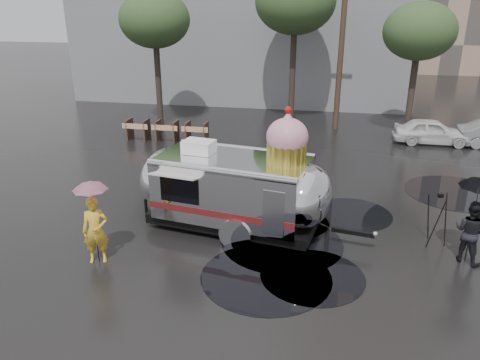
% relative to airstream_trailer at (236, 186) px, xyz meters
% --- Properties ---
extents(ground, '(120.00, 120.00, 0.00)m').
position_rel_airstream_trailer_xyz_m(ground, '(0.36, -1.45, -1.38)').
color(ground, black).
rests_on(ground, ground).
extents(puddles, '(9.26, 10.09, 0.01)m').
position_rel_airstream_trailer_xyz_m(puddles, '(3.12, 0.31, -1.37)').
color(puddles, black).
rests_on(puddles, ground).
extents(utility_pole, '(1.60, 0.28, 9.00)m').
position_rel_airstream_trailer_xyz_m(utility_pole, '(2.86, 12.55, 3.24)').
color(utility_pole, '#473323').
rests_on(utility_pole, ground).
extents(tree_left, '(3.64, 3.64, 6.95)m').
position_rel_airstream_trailer_xyz_m(tree_left, '(-6.64, 11.55, 4.11)').
color(tree_left, '#382D26').
rests_on(tree_left, ground).
extents(tree_mid, '(4.20, 4.20, 8.03)m').
position_rel_airstream_trailer_xyz_m(tree_mid, '(0.36, 13.55, 4.96)').
color(tree_mid, '#382D26').
rests_on(tree_mid, ground).
extents(tree_right, '(3.36, 3.36, 6.42)m').
position_rel_airstream_trailer_xyz_m(tree_right, '(6.36, 11.55, 3.68)').
color(tree_right, '#382D26').
rests_on(tree_right, ground).
extents(barricade_row, '(4.30, 0.80, 1.00)m').
position_rel_airstream_trailer_xyz_m(barricade_row, '(-5.19, 8.51, -0.85)').
color(barricade_row, '#473323').
rests_on(barricade_row, ground).
extents(airstream_trailer, '(7.22, 3.17, 3.93)m').
position_rel_airstream_trailer_xyz_m(airstream_trailer, '(0.00, 0.00, 0.00)').
color(airstream_trailer, silver).
rests_on(airstream_trailer, ground).
extents(person_left, '(0.76, 0.64, 1.81)m').
position_rel_airstream_trailer_xyz_m(person_left, '(-3.19, -2.56, -0.47)').
color(person_left, gold).
rests_on(person_left, ground).
extents(umbrella_pink, '(1.06, 1.06, 2.27)m').
position_rel_airstream_trailer_xyz_m(umbrella_pink, '(-3.19, -2.56, 0.53)').
color(umbrella_pink, pink).
rests_on(umbrella_pink, ground).
extents(person_right, '(0.93, 0.87, 1.71)m').
position_rel_airstream_trailer_xyz_m(person_right, '(6.34, -0.66, -0.52)').
color(person_right, black).
rests_on(person_right, ground).
extents(umbrella_black, '(1.22, 1.22, 2.38)m').
position_rel_airstream_trailer_xyz_m(umbrella_black, '(6.34, -0.66, 0.59)').
color(umbrella_black, black).
rests_on(umbrella_black, ground).
extents(tripod, '(0.62, 0.62, 1.55)m').
position_rel_airstream_trailer_xyz_m(tripod, '(5.67, 0.15, -0.45)').
color(tripod, black).
rests_on(tripod, ground).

